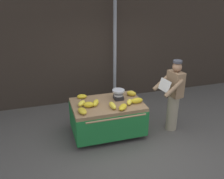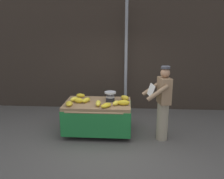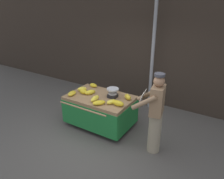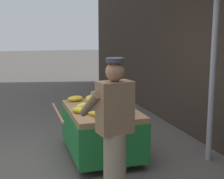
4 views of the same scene
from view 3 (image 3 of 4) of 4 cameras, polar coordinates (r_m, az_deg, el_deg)
name	(u,v)px [view 3 (image 3 of 4)]	position (r m, az deg, el deg)	size (l,w,h in m)	color
ground_plane	(99,144)	(4.95, -3.45, -14.04)	(60.00, 60.00, 0.00)	#514C47
back_wall	(152,38)	(6.42, 10.43, 13.14)	(16.00, 0.24, 3.85)	#332821
street_pole	(153,51)	(5.97, 10.72, 9.82)	(0.09, 0.09, 3.32)	gray
banana_cart	(100,105)	(5.32, -3.16, -3.99)	(1.60, 1.23, 0.79)	#93704C
weighing_scale	(113,93)	(5.11, 0.19, -0.92)	(0.28, 0.28, 0.23)	black
banana_bunch_0	(72,93)	(5.35, -10.52, -1.01)	(0.16, 0.28, 0.10)	gold
banana_bunch_1	(90,92)	(5.33, -5.77, -0.73)	(0.12, 0.28, 0.11)	yellow
banana_bunch_2	(99,103)	(4.81, -3.45, -3.51)	(0.15, 0.29, 0.10)	gold
banana_bunch_3	(111,102)	(4.83, -0.15, -3.27)	(0.11, 0.24, 0.10)	yellow
banana_bunch_4	(118,103)	(4.74, 1.63, -3.64)	(0.13, 0.28, 0.13)	gold
banana_bunch_5	(128,97)	(5.05, 4.17, -1.99)	(0.12, 0.23, 0.12)	gold
banana_bunch_6	(93,85)	(5.77, -4.96, 1.11)	(0.14, 0.23, 0.10)	gold
banana_bunch_7	(82,89)	(5.54, -7.89, 0.13)	(0.12, 0.23, 0.12)	yellow
banana_bunch_8	(95,99)	(4.99, -4.51, -2.39)	(0.11, 0.30, 0.12)	yellow
banana_bunch_9	(83,91)	(5.39, -7.59, -0.48)	(0.15, 0.22, 0.13)	gold
vendor_person	(155,114)	(4.37, 11.36, -6.31)	(0.64, 0.58, 1.71)	gray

